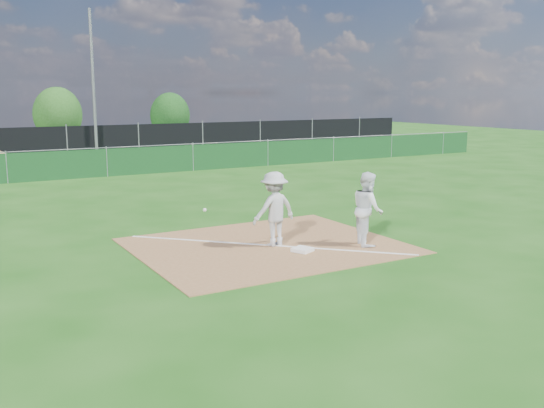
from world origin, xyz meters
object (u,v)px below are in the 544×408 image
(car_mid, at_px, (0,143))
(car_right, at_px, (129,139))
(light_pole, at_px, (93,85))
(runner, at_px, (368,209))
(first_base, at_px, (303,250))
(tree_mid, at_px, (58,114))
(play_at_first, at_px, (274,209))
(tree_right, at_px, (170,115))

(car_mid, bearing_deg, car_right, -69.57)
(light_pole, height_order, car_mid, light_pole)
(light_pole, distance_m, car_right, 6.97)
(runner, distance_m, car_mid, 27.98)
(first_base, height_order, runner, runner)
(first_base, distance_m, car_mid, 27.55)
(runner, height_order, tree_mid, tree_mid)
(runner, relative_size, tree_mid, 0.44)
(light_pole, relative_size, first_base, 20.07)
(play_at_first, bearing_deg, light_pole, 86.45)
(first_base, height_order, tree_mid, tree_mid)
(play_at_first, distance_m, car_mid, 26.70)
(first_base, xyz_separation_m, play_at_first, (-0.27, 0.81, 0.83))
(light_pole, bearing_deg, car_right, 56.46)
(light_pole, height_order, first_base, light_pole)
(car_right, bearing_deg, car_mid, 77.97)
(runner, relative_size, car_mid, 0.43)
(tree_right, bearing_deg, first_base, -105.88)
(tree_right, bearing_deg, runner, -103.10)
(runner, distance_m, car_right, 27.99)
(car_right, distance_m, tree_mid, 7.30)
(light_pole, height_order, play_at_first, light_pole)
(play_at_first, xyz_separation_m, car_mid, (-3.06, 26.53, -0.22))
(runner, relative_size, tree_right, 0.48)
(play_at_first, bearing_deg, tree_right, 73.31)
(first_base, xyz_separation_m, car_right, (4.44, 27.67, 0.55))
(runner, xyz_separation_m, car_right, (2.74, 27.85, -0.27))
(light_pole, height_order, car_right, light_pole)
(tree_mid, relative_size, tree_right, 1.11)
(first_base, height_order, car_right, car_right)
(runner, distance_m, tree_right, 34.79)
(play_at_first, height_order, car_right, play_at_first)
(runner, bearing_deg, play_at_first, 85.34)
(car_right, xyz_separation_m, tree_right, (5.14, 6.01, 1.25))
(first_base, xyz_separation_m, tree_right, (9.58, 33.69, 1.80))
(car_mid, distance_m, tree_right, 14.44)
(tree_mid, bearing_deg, runner, -89.32)
(play_at_first, relative_size, tree_mid, 0.63)
(light_pole, xyz_separation_m, tree_mid, (0.22, 11.50, -1.94))
(car_mid, bearing_deg, light_pole, -119.15)
(car_mid, distance_m, car_right, 7.78)
(first_base, distance_m, runner, 1.90)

